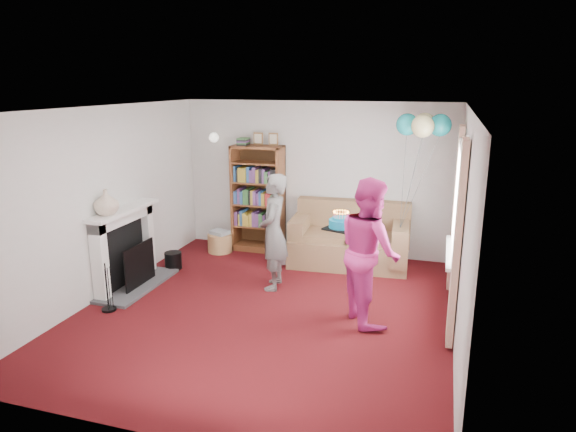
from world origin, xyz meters
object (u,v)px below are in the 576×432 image
(person_striped, at_px, (273,232))
(birthday_cake, at_px, (341,224))
(bookcase, at_px, (259,199))
(sofa, at_px, (350,241))
(person_magenta, at_px, (369,251))

(person_striped, bearing_deg, birthday_cake, 59.47)
(birthday_cake, bearing_deg, person_striped, 158.37)
(bookcase, distance_m, sofa, 1.71)
(person_striped, xyz_separation_m, birthday_cake, (1.01, -0.40, 0.31))
(birthday_cake, bearing_deg, sofa, 96.02)
(sofa, height_order, person_magenta, person_magenta)
(sofa, distance_m, birthday_cake, 1.89)
(birthday_cake, bearing_deg, person_magenta, -29.28)
(sofa, height_order, person_striped, person_striped)
(person_striped, xyz_separation_m, person_magenta, (1.40, -0.62, 0.07))
(bookcase, relative_size, person_striped, 1.24)
(sofa, bearing_deg, birthday_cake, -88.05)
(sofa, relative_size, birthday_cake, 5.18)
(person_striped, height_order, birthday_cake, person_striped)
(sofa, bearing_deg, bookcase, 167.95)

